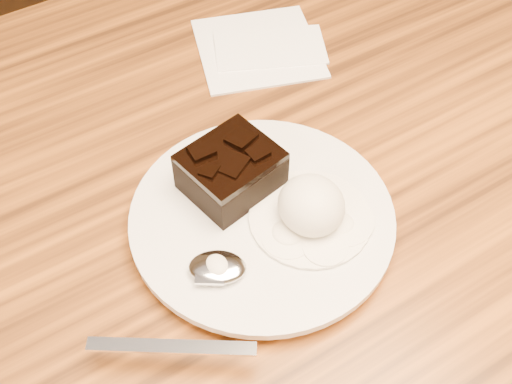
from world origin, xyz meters
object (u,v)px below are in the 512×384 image
napkin (258,47)px  plate (262,221)px  ice_cream_scoop (311,205)px  spoon (217,268)px  brownie (231,173)px

napkin → plate: bearing=-121.4°
ice_cream_scoop → napkin: 0.27m
spoon → napkin: spoon is taller
spoon → napkin: bearing=-4.2°
plate → spoon: bearing=-153.7°
brownie → ice_cream_scoop: ice_cream_scoop is taller
ice_cream_scoop → napkin: (0.10, 0.24, -0.04)m
brownie → spoon: brownie is taller
spoon → brownie: bearing=-3.8°
brownie → spoon: 0.09m
brownie → napkin: (0.14, 0.17, -0.03)m
plate → brownie: brownie is taller
brownie → ice_cream_scoop: (0.04, -0.07, 0.00)m
plate → ice_cream_scoop: bearing=-39.5°
brownie → ice_cream_scoop: size_ratio=1.29×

